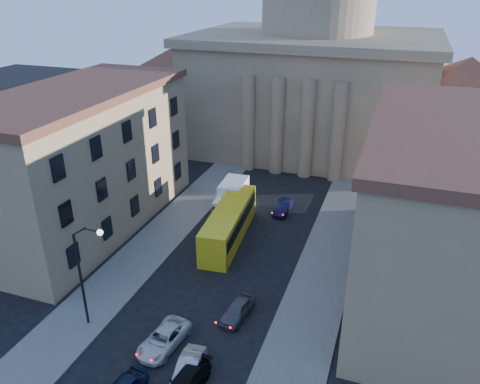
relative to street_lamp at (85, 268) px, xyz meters
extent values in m
cube|color=#585550|center=(-1.53, 10.00, -5.21)|extent=(5.00, 60.00, 0.15)
cube|color=#585550|center=(15.47, 10.00, -5.21)|extent=(5.00, 60.00, 0.15)
cube|color=#7B674C|center=(6.97, 48.00, 2.71)|extent=(34.00, 26.00, 16.00)
cube|color=#7B674C|center=(6.97, 48.00, 11.11)|extent=(35.50, 27.50, 1.20)
cylinder|color=#7B674C|center=(6.97, 48.00, 14.71)|extent=(16.00, 16.00, 8.00)
cube|color=#7B674C|center=(-14.03, 46.00, 0.21)|extent=(13.00, 13.00, 11.00)
cone|color=brown|center=(-14.03, 46.00, 7.71)|extent=(26.02, 26.02, 4.00)
cube|color=#7B674C|center=(27.97, 46.00, 0.21)|extent=(13.00, 13.00, 11.00)
cone|color=brown|center=(27.97, 46.00, 7.71)|extent=(26.02, 26.02, 4.00)
cylinder|color=#7B674C|center=(0.97, 34.80, 1.21)|extent=(1.80, 1.80, 13.00)
cylinder|color=#7B674C|center=(4.97, 34.80, 1.21)|extent=(1.80, 1.80, 13.00)
cylinder|color=#7B674C|center=(8.97, 34.80, 1.21)|extent=(1.80, 1.80, 13.00)
cylinder|color=#7B674C|center=(12.97, 34.80, 1.21)|extent=(1.80, 1.80, 13.00)
cube|color=#A07E5E|center=(-10.03, 14.00, 1.71)|extent=(11.00, 26.00, 14.00)
cube|color=brown|center=(-10.03, 14.00, 9.01)|extent=(11.60, 26.60, 0.80)
cube|color=#A07E5E|center=(23.97, 14.00, 1.71)|extent=(11.00, 26.00, 14.00)
cube|color=brown|center=(23.97, 14.00, 9.01)|extent=(11.60, 26.60, 0.80)
cylinder|color=black|center=(-0.53, 0.00, -1.29)|extent=(0.20, 0.20, 8.00)
cylinder|color=black|center=(0.02, 0.00, 3.06)|extent=(1.30, 0.12, 0.96)
cylinder|color=black|center=(1.02, 0.00, 3.36)|extent=(1.30, 0.12, 0.12)
sphere|color=white|center=(1.77, 0.00, 3.31)|extent=(0.44, 0.44, 0.44)
imported|color=#999CA0|center=(9.05, -2.17, -4.62)|extent=(1.83, 4.16, 1.33)
imported|color=silver|center=(6.17, -0.22, -4.62)|extent=(2.77, 5.02, 1.33)
imported|color=black|center=(9.39, -3.31, -4.64)|extent=(2.38, 4.65, 1.29)
imported|color=#48484D|center=(10.13, 4.62, -4.61)|extent=(2.10, 4.13, 1.35)
imported|color=black|center=(9.00, 23.31, -4.62)|extent=(1.49, 4.07, 1.33)
cube|color=yellow|center=(5.23, 15.84, -3.56)|extent=(3.84, 12.43, 3.45)
cube|color=black|center=(5.23, 15.84, -3.01)|extent=(3.85, 11.77, 1.22)
cylinder|color=black|center=(4.51, 11.32, -4.73)|extent=(0.43, 1.14, 1.11)
cylinder|color=black|center=(6.73, 11.51, -4.73)|extent=(0.43, 1.14, 1.11)
cylinder|color=black|center=(3.73, 20.18, -4.73)|extent=(0.43, 1.14, 1.11)
cylinder|color=black|center=(5.95, 20.37, -4.73)|extent=(0.43, 1.14, 1.11)
cube|color=white|center=(3.59, 19.32, -4.01)|extent=(2.60, 2.70, 2.55)
cube|color=black|center=(3.67, 18.10, -3.69)|extent=(2.34, 0.28, 1.17)
cube|color=white|center=(3.41, 22.18, -3.43)|extent=(2.83, 4.61, 3.29)
cylinder|color=black|center=(2.56, 18.83, -4.81)|extent=(0.36, 0.97, 0.95)
cylinder|color=black|center=(4.68, 18.97, -4.81)|extent=(0.36, 0.97, 0.95)
cylinder|color=black|center=(2.29, 23.06, -4.81)|extent=(0.36, 0.97, 0.95)
cylinder|color=black|center=(4.40, 23.20, -4.81)|extent=(0.36, 0.97, 0.95)
camera|label=1|loc=(20.08, -23.16, 19.34)|focal=35.00mm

